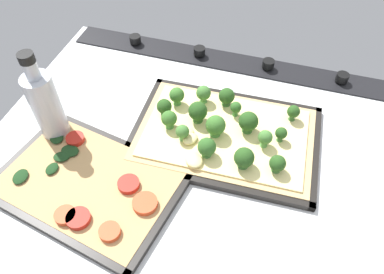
{
  "coord_description": "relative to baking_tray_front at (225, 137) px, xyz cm",
  "views": [
    {
      "loc": [
        -11.47,
        39.04,
        56.72
      ],
      "look_at": [
        1.11,
        -2.39,
        5.89
      ],
      "focal_mm": 34.78,
      "sensor_mm": 36.0,
      "label": 1
    }
  ],
  "objects": [
    {
      "name": "ground_plane",
      "position": [
        3.82,
        8.77,
        -1.87
      ],
      "size": [
        83.95,
        72.09,
        3.0
      ],
      "primitive_type": "cube",
      "color": "silver"
    },
    {
      "name": "veggie_pizza_back",
      "position": [
        20.54,
        18.18,
        0.74
      ],
      "size": [
        32.76,
        24.79,
        1.9
      ],
      "color": "tan",
      "rests_on": "baking_tray_back"
    },
    {
      "name": "stove_control_panel",
      "position": [
        3.82,
        -23.77,
        0.18
      ],
      "size": [
        80.59,
        7.0,
        2.6
      ],
      "color": "black",
      "rests_on": "ground_plane"
    },
    {
      "name": "baking_tray_front",
      "position": [
        0.0,
        0.0,
        0.0
      ],
      "size": [
        37.13,
        25.85,
        1.3
      ],
      "color": "black",
      "rests_on": "ground_plane"
    },
    {
      "name": "broccoli_pizza",
      "position": [
        0.58,
        0.07,
        1.88
      ],
      "size": [
        34.66,
        23.38,
        5.99
      ],
      "color": "tan",
      "rests_on": "baking_tray_front"
    },
    {
      "name": "baking_tray_back",
      "position": [
        20.81,
        17.92,
        0.01
      ],
      "size": [
        35.56,
        27.6,
        1.3
      ],
      "color": "black",
      "rests_on": "ground_plane"
    },
    {
      "name": "oil_bottle",
      "position": [
        32.43,
        8.54,
        7.73
      ],
      "size": [
        5.44,
        5.44,
        19.9
      ],
      "color": "#B7BCC6",
      "rests_on": "ground_plane"
    }
  ]
}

